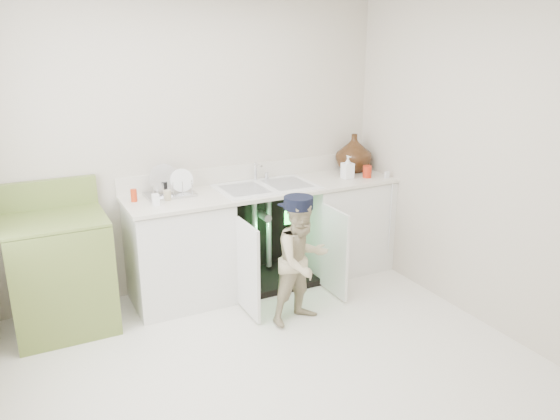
% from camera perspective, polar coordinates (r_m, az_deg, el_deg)
% --- Properties ---
extents(ground, '(3.50, 3.50, 0.00)m').
position_cam_1_polar(ground, '(3.90, -1.04, -15.77)').
color(ground, beige).
rests_on(ground, ground).
extents(room_shell, '(6.00, 5.50, 1.26)m').
position_cam_1_polar(room_shell, '(3.37, -1.16, 2.24)').
color(room_shell, beige).
rests_on(room_shell, ground).
extents(counter_run, '(2.44, 1.02, 1.26)m').
position_cam_1_polar(counter_run, '(4.89, -1.03, -2.22)').
color(counter_run, white).
rests_on(counter_run, ground).
extents(avocado_stove, '(0.71, 0.65, 1.11)m').
position_cam_1_polar(avocado_stove, '(4.45, -21.92, -6.00)').
color(avocado_stove, olive).
rests_on(avocado_stove, ground).
extents(repair_worker, '(0.55, 0.65, 1.02)m').
position_cam_1_polar(repair_worker, '(4.20, 2.31, -5.22)').
color(repair_worker, beige).
rests_on(repair_worker, ground).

